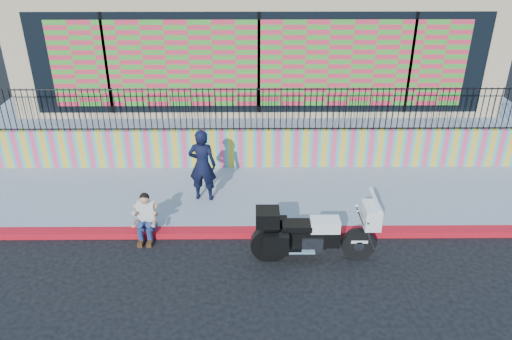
{
  "coord_description": "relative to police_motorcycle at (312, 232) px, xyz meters",
  "views": [
    {
      "loc": [
        -0.18,
        -9.45,
        6.5
      ],
      "look_at": [
        -0.1,
        1.2,
        1.06
      ],
      "focal_mm": 35.0,
      "sensor_mm": 36.0,
      "label": 1
    }
  ],
  "objects": [
    {
      "name": "mural_wall",
      "position": [
        -1.05,
        4.12,
        0.03
      ],
      "size": [
        16.0,
        0.2,
        1.1
      ],
      "primitive_type": "cube",
      "color": "#F54071",
      "rests_on": "sidewalk"
    },
    {
      "name": "ground",
      "position": [
        -1.05,
        0.87,
        -0.67
      ],
      "size": [
        90.0,
        90.0,
        0.0
      ],
      "primitive_type": "plane",
      "color": "black",
      "rests_on": "ground"
    },
    {
      "name": "seated_man",
      "position": [
        -3.62,
        0.78,
        -0.22
      ],
      "size": [
        0.54,
        0.71,
        1.06
      ],
      "color": "navy",
      "rests_on": "ground"
    },
    {
      "name": "storefront_building",
      "position": [
        -1.05,
        9.0,
        2.58
      ],
      "size": [
        14.0,
        8.06,
        4.0
      ],
      "color": "tan",
      "rests_on": "elevated_platform"
    },
    {
      "name": "metal_fence",
      "position": [
        -1.05,
        4.12,
        1.18
      ],
      "size": [
        15.8,
        0.04,
        1.2
      ],
      "primitive_type": null,
      "color": "black",
      "rests_on": "mural_wall"
    },
    {
      "name": "police_motorcycle",
      "position": [
        0.0,
        0.0,
        0.0
      ],
      "size": [
        2.58,
        0.85,
        1.61
      ],
      "color": "black",
      "rests_on": "ground"
    },
    {
      "name": "sidewalk",
      "position": [
        -1.05,
        2.52,
        -0.6
      ],
      "size": [
        16.0,
        3.0,
        0.15
      ],
      "primitive_type": "cube",
      "color": "gray",
      "rests_on": "ground"
    },
    {
      "name": "red_curb",
      "position": [
        -1.05,
        0.87,
        -0.6
      ],
      "size": [
        16.0,
        0.3,
        0.15
      ],
      "primitive_type": "cube",
      "color": "#B50C0E",
      "rests_on": "ground"
    },
    {
      "name": "elevated_platform",
      "position": [
        -1.05,
        9.22,
        -0.05
      ],
      "size": [
        16.0,
        10.0,
        1.25
      ],
      "primitive_type": "cube",
      "color": "gray",
      "rests_on": "ground"
    },
    {
      "name": "police_officer",
      "position": [
        -2.46,
        2.3,
        0.4
      ],
      "size": [
        0.72,
        0.52,
        1.85
      ],
      "primitive_type": "imported",
      "rotation": [
        0.0,
        0.0,
        3.03
      ],
      "color": "black",
      "rests_on": "sidewalk"
    }
  ]
}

